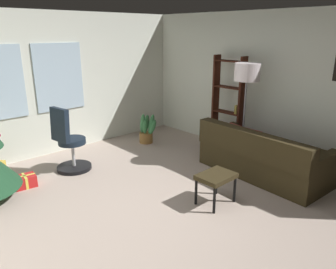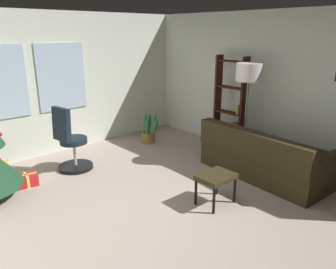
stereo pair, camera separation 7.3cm
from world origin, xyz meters
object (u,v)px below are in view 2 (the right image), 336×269
bookshelf (230,110)px  potted_plant (149,131)px  floor_lamp (249,78)px  gift_box_red (27,180)px  footstool (216,179)px  couch (275,159)px  office_chair (71,145)px

bookshelf → potted_plant: bearing=124.8°
bookshelf → floor_lamp: 1.06m
gift_box_red → bookshelf: bookshelf is taller
footstool → bookshelf: bearing=33.7°
footstool → bookshelf: (1.82, 1.21, 0.41)m
gift_box_red → bookshelf: 3.70m
potted_plant → bookshelf: bearing=-55.2°
footstool → floor_lamp: (1.39, 0.56, 1.13)m
couch → potted_plant: size_ratio=3.35×
office_chair → bookshelf: (2.72, -1.09, 0.35)m
floor_lamp → potted_plant: floor_lamp is taller
floor_lamp → potted_plant: bearing=103.7°
footstool → bookshelf: bookshelf is taller
floor_lamp → potted_plant: (-0.48, 1.97, -1.23)m
couch → bookshelf: size_ratio=1.18×
couch → floor_lamp: size_ratio=1.22×
floor_lamp → gift_box_red: bearing=151.5°
couch → footstool: 1.38m
couch → office_chair: 3.28m
gift_box_red → office_chair: 0.85m
floor_lamp → potted_plant: size_ratio=2.75×
potted_plant → office_chair: bearing=-172.8°
bookshelf → floor_lamp: bearing=-123.5°
couch → office_chair: bearing=134.0°
office_chair → bookshelf: bearing=-21.8°
footstool → office_chair: 2.47m
office_chair → potted_plant: bearing=7.2°
bookshelf → floor_lamp: bookshelf is taller
footstool → office_chair: size_ratio=0.45×
gift_box_red → office_chair: size_ratio=0.30×
gift_box_red → floor_lamp: bearing=-28.5°
footstool → office_chair: office_chair is taller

